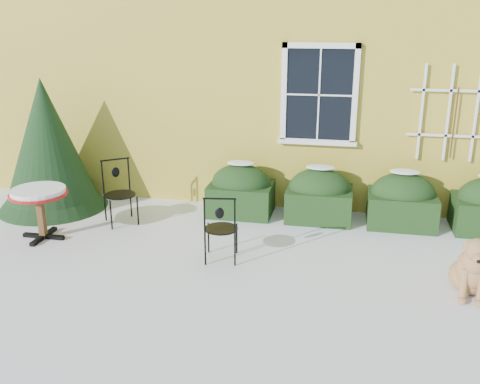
% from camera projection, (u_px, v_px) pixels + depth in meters
% --- Properties ---
extents(ground, '(80.00, 80.00, 0.00)m').
position_uv_depth(ground, '(224.00, 285.00, 6.63)').
color(ground, white).
rests_on(ground, ground).
extents(house, '(12.40, 8.40, 6.40)m').
position_uv_depth(house, '(293.00, 15.00, 12.14)').
color(house, gold).
rests_on(house, ground).
extents(hedge_row, '(4.95, 0.80, 0.91)m').
position_uv_depth(hedge_row, '(360.00, 198.00, 8.56)').
color(hedge_row, black).
rests_on(hedge_row, ground).
extents(evergreen_shrub, '(1.85, 1.85, 2.23)m').
position_uv_depth(evergreen_shrub, '(49.00, 157.00, 9.08)').
color(evergreen_shrub, black).
rests_on(evergreen_shrub, ground).
extents(bistro_table, '(0.84, 0.84, 0.78)m').
position_uv_depth(bistro_table, '(39.00, 197.00, 7.84)').
color(bistro_table, black).
rests_on(bistro_table, ground).
extents(patio_chair_near, '(0.48, 0.48, 0.95)m').
position_uv_depth(patio_chair_near, '(221.00, 228.00, 7.18)').
color(patio_chair_near, black).
rests_on(patio_chair_near, ground).
extents(patio_chair_far, '(0.63, 0.63, 1.02)m').
position_uv_depth(patio_chair_far, '(119.00, 192.00, 8.53)').
color(patio_chair_far, black).
rests_on(patio_chair_far, ground).
extents(dog, '(0.59, 0.88, 0.81)m').
position_uv_depth(dog, '(473.00, 270.00, 6.31)').
color(dog, '#AF7F4E').
rests_on(dog, ground).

